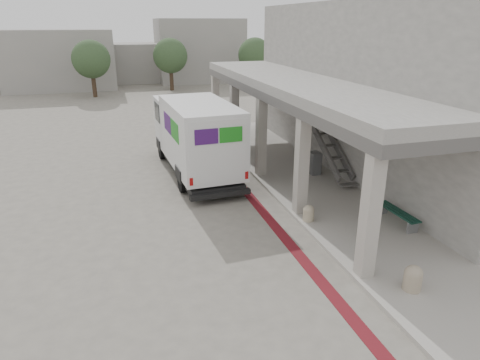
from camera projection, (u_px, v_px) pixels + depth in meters
name	position (u px, v px, depth m)	size (l,w,h in m)	color
ground	(245.00, 229.00, 13.57)	(120.00, 120.00, 0.00)	#69635A
bike_lane_stripe	(255.00, 202.00, 15.63)	(0.35, 40.00, 0.01)	maroon
sidewalk	(356.00, 212.00, 14.62)	(4.40, 28.00, 0.12)	#9E978D
transit_building	(366.00, 91.00, 18.26)	(7.60, 17.00, 7.00)	gray
distant_backdrop	(116.00, 58.00, 44.10)	(28.00, 10.00, 6.50)	gray
tree_left	(91.00, 59.00, 36.27)	(3.20, 3.20, 4.80)	#38281C
tree_mid	(170.00, 56.00, 39.95)	(3.20, 3.20, 4.80)	#38281C
tree_right	(255.00, 55.00, 41.20)	(3.20, 3.20, 4.80)	#38281C
fedex_truck	(195.00, 135.00, 18.08)	(2.71, 7.59, 3.19)	black
bench	(397.00, 214.00, 13.63)	(0.45, 1.79, 0.42)	gray
bollard_near	(413.00, 278.00, 10.21)	(0.43, 0.43, 0.65)	gray
bollard_far	(309.00, 213.00, 13.81)	(0.36, 0.36, 0.54)	tan
utility_cabinet	(314.00, 163.00, 18.05)	(0.42, 0.56, 0.93)	slate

